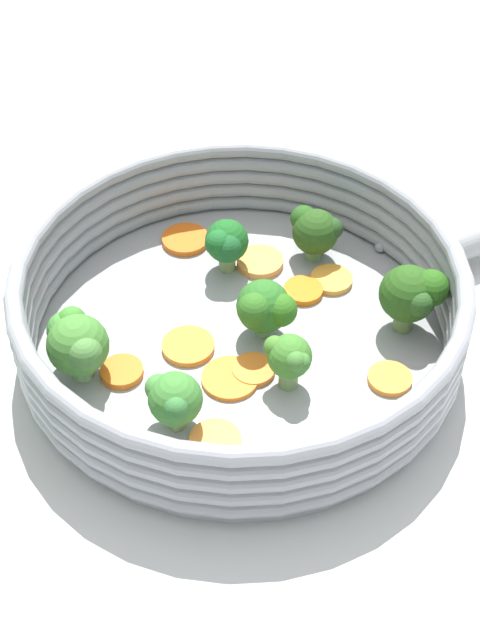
{
  "coord_description": "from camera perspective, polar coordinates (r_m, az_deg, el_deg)",
  "views": [
    {
      "loc": [
        -0.31,
        -0.33,
        0.47
      ],
      "look_at": [
        0.0,
        0.0,
        0.03
      ],
      "focal_mm": 50.0,
      "sensor_mm": 36.0,
      "label": 1
    }
  ],
  "objects": [
    {
      "name": "ground_plane",
      "position": [
        0.65,
        -0.0,
        -1.6
      ],
      "size": [
        4.0,
        4.0,
        0.0
      ],
      "primitive_type": "plane",
      "color": "#BABDBB"
    },
    {
      "name": "skillet",
      "position": [
        0.65,
        -0.0,
        -1.28
      ],
      "size": [
        0.3,
        0.3,
        0.01
      ],
      "primitive_type": "cylinder",
      "color": "#939699",
      "rests_on": "ground_plane"
    },
    {
      "name": "skillet_rim_wall",
      "position": [
        0.62,
        -0.0,
        1.12
      ],
      "size": [
        0.32,
        0.32,
        0.06
      ],
      "color": "#8F939B",
      "rests_on": "skillet"
    },
    {
      "name": "skillet_rivet_left",
      "position": [
        0.68,
        12.03,
        1.37
      ],
      "size": [
        0.01,
        0.01,
        0.01
      ],
      "primitive_type": "sphere",
      "color": "gray",
      "rests_on": "skillet"
    },
    {
      "name": "skillet_rivet_right",
      "position": [
        0.72,
        8.98,
        4.65
      ],
      "size": [
        0.01,
        0.01,
        0.01
      ],
      "primitive_type": "sphere",
      "color": "#92919B",
      "rests_on": "skillet"
    },
    {
      "name": "carrot_slice_0",
      "position": [
        0.61,
        -0.64,
        -3.76
      ],
      "size": [
        0.05,
        0.05,
        0.0
      ],
      "primitive_type": "cylinder",
      "rotation": [
        0.0,
        0.0,
        1.32
      ],
      "color": "orange",
      "rests_on": "skillet"
    },
    {
      "name": "carrot_slice_1",
      "position": [
        0.62,
        9.56,
        -3.72
      ],
      "size": [
        0.04,
        0.04,
        0.0
      ],
      "primitive_type": "cylinder",
      "rotation": [
        0.0,
        0.0,
        4.0
      ],
      "color": "orange",
      "rests_on": "skillet"
    },
    {
      "name": "carrot_slice_2",
      "position": [
        0.67,
        4.04,
        1.91
      ],
      "size": [
        0.04,
        0.04,
        0.0
      ],
      "primitive_type": "cylinder",
      "rotation": [
        0.0,
        0.0,
        4.31
      ],
      "color": "orange",
      "rests_on": "skillet"
    },
    {
      "name": "carrot_slice_3",
      "position": [
        0.58,
        -1.59,
        -7.72
      ],
      "size": [
        0.05,
        0.05,
        0.0
      ],
      "primitive_type": "cylinder",
      "rotation": [
        0.0,
        0.0,
        2.61
      ],
      "color": "orange",
      "rests_on": "skillet"
    },
    {
      "name": "carrot_slice_4",
      "position": [
        0.62,
        -7.57,
        -3.3
      ],
      "size": [
        0.04,
        0.04,
        0.01
      ],
      "primitive_type": "cylinder",
      "rotation": [
        0.0,
        0.0,
        2.66
      ],
      "color": "orange",
      "rests_on": "skillet"
    },
    {
      "name": "carrot_slice_5",
      "position": [
        0.69,
        5.87,
        2.59
      ],
      "size": [
        0.04,
        0.04,
        0.0
      ],
      "primitive_type": "cylinder",
      "rotation": [
        0.0,
        0.0,
        5.89
      ],
      "color": "#F89C34",
      "rests_on": "skillet"
    },
    {
      "name": "carrot_slice_6",
      "position": [
        0.7,
        1.29,
        3.74
      ],
      "size": [
        0.05,
        0.05,
        0.01
      ],
      "primitive_type": "cylinder",
      "rotation": [
        0.0,
        0.0,
        5.25
      ],
      "color": "#F09442",
      "rests_on": "skillet"
    },
    {
      "name": "carrot_slice_7",
      "position": [
        0.62,
        0.86,
        -3.2
      ],
      "size": [
        0.04,
        0.04,
        0.0
      ],
      "primitive_type": "cylinder",
      "rotation": [
        0.0,
        0.0,
        4.9
      ],
      "color": "orange",
      "rests_on": "skillet"
    },
    {
      "name": "carrot_slice_8",
      "position": [
        0.63,
        -3.34,
        -1.68
      ],
      "size": [
        0.05,
        0.05,
        0.0
      ],
      "primitive_type": "cylinder",
      "rotation": [
        0.0,
        0.0,
        1.33
      ],
      "color": "orange",
      "rests_on": "skillet"
    },
    {
      "name": "carrot_slice_9",
      "position": [
        0.72,
        -3.51,
        5.16
      ],
      "size": [
        0.05,
        0.05,
        0.01
      ],
      "primitive_type": "cylinder",
      "rotation": [
        0.0,
        0.0,
        3.41
      ],
      "color": "#E25D15",
      "rests_on": "skillet"
    },
    {
      "name": "broccoli_floret_0",
      "position": [
        0.6,
        -10.42,
        -1.44
      ],
      "size": [
        0.04,
        0.05,
        0.05
      ],
      "color": "#7EB16D",
      "rests_on": "skillet"
    },
    {
      "name": "broccoli_floret_1",
      "position": [
        0.67,
        -0.92,
        4.92
      ],
      "size": [
        0.04,
        0.04,
        0.04
      ],
      "color": "#7C945B",
      "rests_on": "skillet"
    },
    {
      "name": "broccoli_floret_2",
      "position": [
        0.59,
        3.18,
        -2.44
      ],
      "size": [
        0.03,
        0.04,
        0.04
      ],
      "color": "#6A8F50",
      "rests_on": "skillet"
    },
    {
      "name": "broccoli_floret_3",
      "position": [
        0.64,
        11.08,
        1.65
      ],
      "size": [
        0.04,
        0.05,
        0.05
      ],
      "color": "#67854A",
      "rests_on": "skillet"
    },
    {
      "name": "broccoli_floret_4",
      "position": [
        0.62,
        1.53,
        0.77
      ],
      "size": [
        0.04,
        0.04,
        0.05
      ],
      "color": "#6E985E",
      "rests_on": "skillet"
    },
    {
      "name": "broccoli_floret_5",
      "position": [
        0.57,
        -4.27,
        -5.06
      ],
      "size": [
        0.04,
        0.04,
        0.04
      ],
      "color": "#7B9D57",
      "rests_on": "skillet"
    },
    {
      "name": "broccoli_floret_6",
      "position": [
        0.69,
        4.82,
        5.74
      ],
      "size": [
        0.04,
        0.04,
        0.04
      ],
      "color": "#72A059",
      "rests_on": "skillet"
    }
  ]
}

